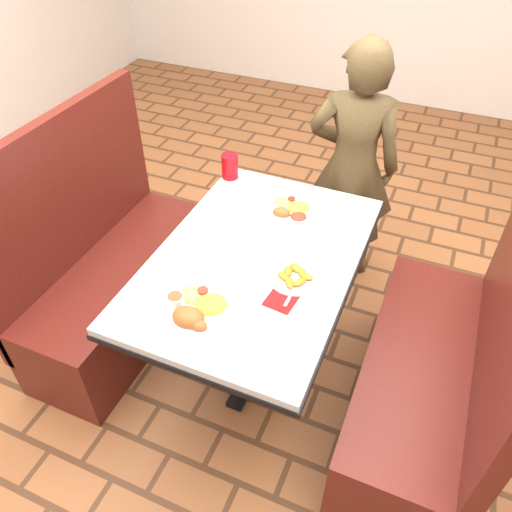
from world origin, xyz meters
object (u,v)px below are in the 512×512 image
at_px(booth_bench_left, 114,277).
at_px(far_dinner_plate, 291,208).
at_px(diner_person, 352,167).
at_px(plantain_plate, 294,277).
at_px(booth_bench_right, 429,379).
at_px(dining_table, 256,273).
at_px(near_dinner_plate, 197,307).
at_px(red_tumbler, 230,166).

relative_size(booth_bench_left, far_dinner_plate, 4.80).
height_order(diner_person, plantain_plate, diner_person).
bearing_deg(booth_bench_left, booth_bench_right, 0.00).
height_order(dining_table, far_dinner_plate, far_dinner_plate).
relative_size(booth_bench_right, diner_person, 0.87).
bearing_deg(far_dinner_plate, booth_bench_right, -24.19).
relative_size(near_dinner_plate, red_tumbler, 2.28).
bearing_deg(near_dinner_plate, dining_table, 78.86).
distance_m(near_dinner_plate, far_dinner_plate, 0.73).
relative_size(diner_person, far_dinner_plate, 5.54).
height_order(diner_person, red_tumbler, diner_person).
distance_m(dining_table, near_dinner_plate, 0.40).
bearing_deg(plantain_plate, far_dinner_plate, 111.63).
height_order(booth_bench_left, red_tumbler, booth_bench_left).
xyz_separation_m(dining_table, plantain_plate, (0.19, -0.07, 0.11)).
height_order(near_dinner_plate, red_tumbler, red_tumbler).
height_order(diner_person, near_dinner_plate, diner_person).
bearing_deg(booth_bench_left, dining_table, 0.00).
relative_size(far_dinner_plate, red_tumbler, 1.99).
xyz_separation_m(booth_bench_right, red_tumbler, (-1.16, 0.51, 0.48)).
bearing_deg(plantain_plate, red_tumbler, 133.56).
bearing_deg(near_dinner_plate, diner_person, 79.71).
distance_m(booth_bench_right, red_tumbler, 1.35).
relative_size(far_dinner_plate, plantain_plate, 1.25).
xyz_separation_m(dining_table, diner_person, (0.17, 0.94, 0.04)).
height_order(near_dinner_plate, far_dinner_plate, near_dinner_plate).
xyz_separation_m(diner_person, near_dinner_plate, (-0.24, -1.32, 0.09)).
height_order(booth_bench_left, diner_person, diner_person).
xyz_separation_m(far_dinner_plate, plantain_plate, (0.17, -0.42, -0.01)).
distance_m(booth_bench_left, red_tumbler, 0.83).
xyz_separation_m(near_dinner_plate, far_dinner_plate, (0.10, 0.72, -0.01)).
bearing_deg(booth_bench_right, near_dinner_plate, -156.72).
bearing_deg(red_tumbler, booth_bench_right, -23.77).
distance_m(diner_person, far_dinner_plate, 0.62).
distance_m(booth_bench_left, far_dinner_plate, 1.00).
height_order(dining_table, plantain_plate, plantain_plate).
relative_size(dining_table, booth_bench_left, 1.01).
height_order(diner_person, far_dinner_plate, diner_person).
bearing_deg(red_tumbler, booth_bench_left, -130.66).
xyz_separation_m(booth_bench_left, near_dinner_plate, (0.72, -0.38, 0.45)).
distance_m(booth_bench_left, booth_bench_right, 1.60).
bearing_deg(dining_table, red_tumbler, 125.20).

